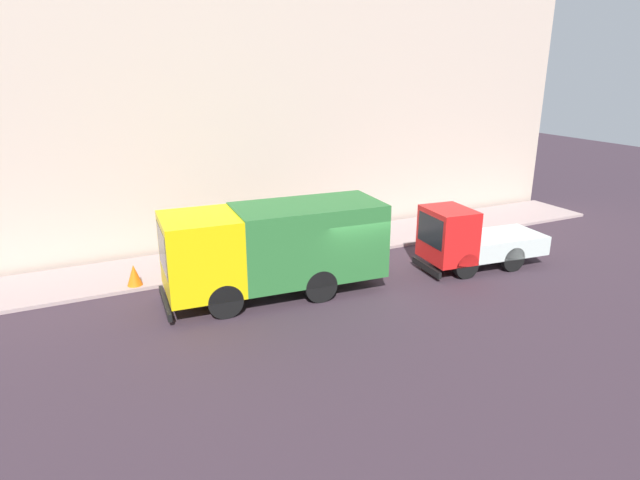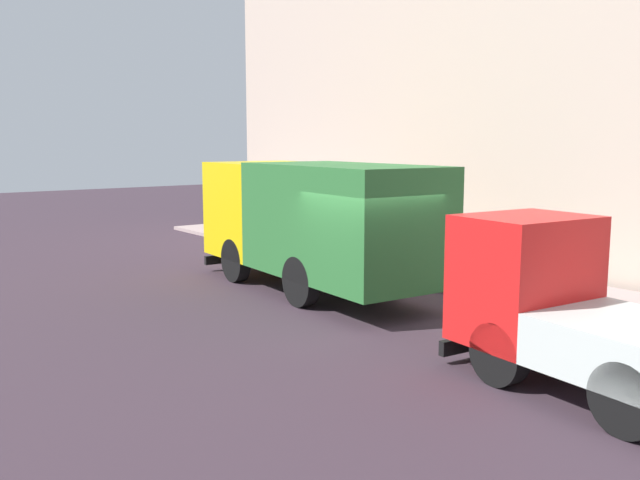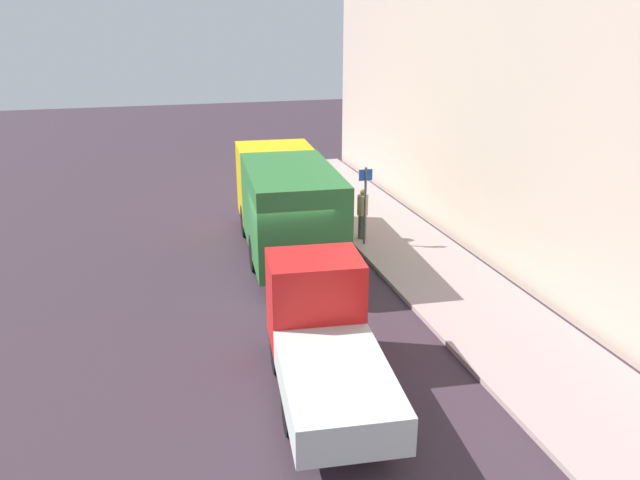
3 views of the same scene
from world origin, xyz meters
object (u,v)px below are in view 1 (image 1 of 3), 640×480
Objects in this scene: large_utility_truck at (275,245)px; small_flatbed_truck at (471,240)px; pedestrian_walking at (238,245)px; street_sign_post at (253,228)px; traffic_cone_orange at (134,275)px.

small_flatbed_truck is at bearing -92.88° from large_utility_truck.
large_utility_truck is 2.80m from pedestrian_walking.
large_utility_truck reaches higher than street_sign_post.
large_utility_truck reaches higher than pedestrian_walking.
large_utility_truck is 7.57m from small_flatbed_truck.
small_flatbed_truck is 2.97× the size of pedestrian_walking.
traffic_cone_orange is 4.46m from street_sign_post.
pedestrian_walking is at bearing 71.17° from small_flatbed_truck.
street_sign_post is (-0.03, -4.31, 1.13)m from traffic_cone_orange.
small_flatbed_truck reaches higher than traffic_cone_orange.
large_utility_truck reaches higher than small_flatbed_truck.
traffic_cone_orange is (2.58, 4.20, -1.24)m from large_utility_truck.
traffic_cone_orange is at bearing -140.88° from pedestrian_walking.
small_flatbed_truck reaches higher than pedestrian_walking.
small_flatbed_truck is 1.96× the size of street_sign_post.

